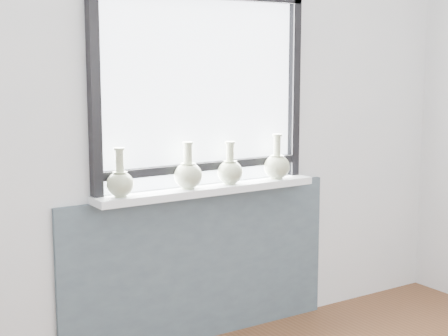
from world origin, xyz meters
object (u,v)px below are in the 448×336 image
vase_b (188,174)px  vase_a (120,182)px  vase_d (277,165)px  vase_c (230,170)px  windowsill (208,189)px

vase_b → vase_a: bearing=-179.3°
vase_a → vase_d: size_ratio=0.96×
vase_b → vase_c: vase_b is taller
vase_b → vase_d: 0.59m
vase_a → vase_c: bearing=0.2°
vase_a → vase_c: (0.66, 0.00, -0.00)m
windowsill → vase_c: (0.13, -0.02, 0.10)m
windowsill → vase_c: vase_c is taller
windowsill → vase_a: size_ratio=5.31×
vase_d → vase_a: bearing=180.0°
windowsill → vase_c: 0.17m
vase_a → vase_b: size_ratio=0.99×
vase_c → vase_b: bearing=179.4°
vase_a → vase_d: vase_d is taller
vase_a → vase_c: vase_a is taller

